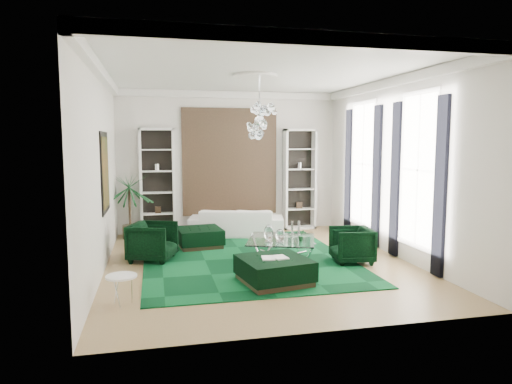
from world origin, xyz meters
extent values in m
cube|color=#A68757|center=(0.00, 0.00, -0.01)|extent=(6.00, 7.00, 0.02)
cube|color=white|center=(0.00, 0.00, 3.81)|extent=(6.00, 7.00, 0.02)
cube|color=silver|center=(0.00, 3.51, 1.90)|extent=(6.00, 0.02, 3.80)
cube|color=silver|center=(0.00, -3.51, 1.90)|extent=(6.00, 0.02, 3.80)
cube|color=silver|center=(-3.01, 0.00, 1.90)|extent=(0.02, 7.00, 3.80)
cube|color=silver|center=(3.01, 0.00, 1.90)|extent=(0.02, 7.00, 3.80)
cylinder|color=white|center=(0.00, 0.30, 3.77)|extent=(0.90, 0.90, 0.05)
cube|color=black|center=(0.00, 3.46, 1.90)|extent=(2.50, 0.06, 2.80)
cube|color=black|center=(-2.97, 0.60, 1.85)|extent=(0.04, 1.30, 1.60)
cube|color=white|center=(2.99, -0.90, 1.90)|extent=(0.03, 1.10, 2.90)
cube|color=black|center=(2.96, -1.68, 1.65)|extent=(0.07, 0.30, 3.25)
cube|color=black|center=(2.96, -0.12, 1.65)|extent=(0.07, 0.30, 3.25)
cube|color=white|center=(2.99, 1.50, 1.90)|extent=(0.03, 1.10, 2.90)
cube|color=black|center=(2.96, 0.72, 1.65)|extent=(0.07, 0.30, 3.25)
cube|color=black|center=(2.96, 2.28, 1.65)|extent=(0.07, 0.30, 3.25)
cube|color=black|center=(-0.18, 0.33, 0.01)|extent=(4.20, 5.00, 0.02)
imported|color=white|center=(0.04, 2.73, 0.35)|extent=(2.58, 1.48, 0.71)
imported|color=black|center=(-2.09, 0.64, 0.40)|extent=(1.11, 1.10, 0.80)
imported|color=black|center=(1.86, -0.40, 0.36)|extent=(0.88, 0.86, 0.72)
cube|color=black|center=(-1.03, 1.64, 0.22)|extent=(1.09, 1.09, 0.44)
cube|color=black|center=(-0.03, -1.39, 0.22)|extent=(1.30, 1.30, 0.45)
cube|color=white|center=(-0.03, -1.39, 0.46)|extent=(0.45, 0.30, 0.03)
cylinder|color=white|center=(-2.55, -1.91, 0.22)|extent=(0.50, 0.50, 0.45)
imported|color=#185427|center=(0.83, -0.25, 0.57)|extent=(0.13, 0.11, 0.23)
camera|label=1|loc=(-2.03, -8.85, 2.47)|focal=32.00mm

